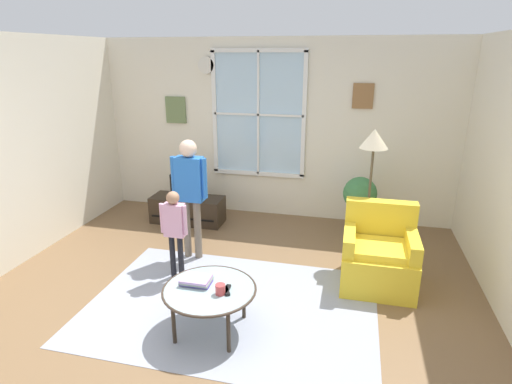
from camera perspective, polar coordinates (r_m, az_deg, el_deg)
ground_plane at (r=4.11m, az=-5.85°, el=-17.41°), size 5.83×6.31×0.02m
back_wall at (r=6.24m, az=2.47°, el=8.65°), size 5.23×0.17×2.62m
area_rug at (r=4.30m, az=-3.41°, el=-15.34°), size 2.83×1.97×0.01m
tv_stand at (r=6.23m, az=-9.38°, el=-2.39°), size 1.06×0.43×0.39m
television at (r=6.11m, az=-9.57°, el=0.85°), size 0.49×0.08×0.33m
armchair at (r=4.69m, az=16.51°, el=-8.49°), size 0.76×0.74×0.87m
coffee_table at (r=3.78m, az=-6.41°, el=-13.36°), size 0.84×0.84×0.43m
book_stack at (r=3.84m, az=-8.24°, el=-11.96°), size 0.27×0.19×0.06m
cup at (r=3.66m, az=-4.93°, el=-13.20°), size 0.09×0.09×0.09m
remote_near_books at (r=3.70m, az=-4.10°, el=-13.42°), size 0.10×0.14×0.02m
remote_near_cup at (r=3.72m, az=-4.03°, el=-13.23°), size 0.04×0.14×0.02m
person_pink_shirt at (r=4.56m, az=-11.15°, el=-4.49°), size 0.31×0.14×1.02m
person_blue_shirt at (r=4.91m, az=-9.07°, el=0.83°), size 0.44×0.20×1.47m
potted_plant_by_window at (r=5.79m, az=14.08°, el=-0.68°), size 0.45×0.45×0.82m
floor_lamp at (r=4.91m, az=15.82°, el=5.32°), size 0.32×0.32×1.60m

